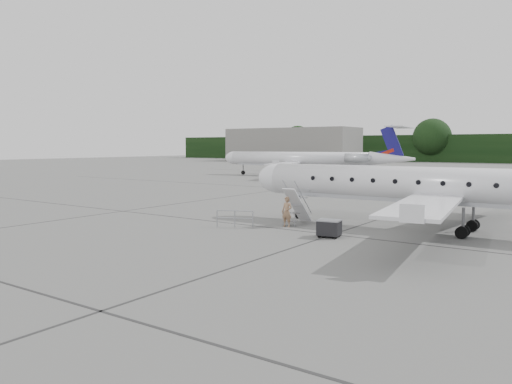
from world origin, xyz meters
The scene contains 8 objects.
ground centered at (0.00, 0.00, 0.00)m, with size 320.00×320.00×0.00m, color #5C5C59.
terminal_building centered at (-70.00, 110.00, 5.00)m, with size 40.00×14.00×10.00m, color slate.
main_regional_jet centered at (0.67, 7.84, 3.64)m, with size 28.43×20.47×7.29m, color silver, non-canonical shape.
airstair centered at (-7.80, 5.61, 1.14)m, with size 0.85×2.21×2.28m, color silver, non-canonical shape.
passenger centered at (-7.79, 4.36, 0.91)m, with size 0.67×0.44×1.82m, color #89674B.
safety_railing centered at (-10.28, 2.49, 0.50)m, with size 2.20×0.08×1.00m, color gray, non-canonical shape.
baggage_cart centered at (-4.20, 2.75, 0.50)m, with size 1.15×0.93×1.00m, color black, non-canonical shape.
bg_regional_left centered at (-31.81, 47.42, 3.84)m, with size 29.27×21.07×7.68m, color silver, non-canonical shape.
Camera 1 is at (7.48, -20.96, 4.87)m, focal length 35.00 mm.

